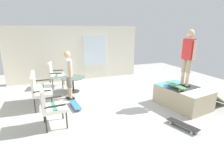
% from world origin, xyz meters
% --- Properties ---
extents(ground_plane, '(12.00, 12.00, 0.10)m').
position_xyz_m(ground_plane, '(0.00, 0.00, -0.05)').
color(ground_plane, '#A8A8A3').
extents(house_facade, '(0.23, 6.00, 2.45)m').
position_xyz_m(house_facade, '(3.80, 0.49, 1.23)').
color(house_facade, silver).
rests_on(house_facade, ground_plane).
extents(skate_ramp, '(1.78, 2.06, 0.60)m').
position_xyz_m(skate_ramp, '(-0.53, -2.02, 0.30)').
color(skate_ramp, tan).
rests_on(skate_ramp, ground_plane).
extents(patio_bench, '(1.25, 0.55, 1.02)m').
position_xyz_m(patio_bench, '(1.15, 2.17, 0.62)').
color(patio_bench, '#2D2823').
rests_on(patio_bench, ground_plane).
extents(patio_chair_near_house, '(0.71, 0.66, 1.02)m').
position_xyz_m(patio_chair_near_house, '(2.90, 1.59, 0.61)').
color(patio_chair_near_house, '#2D2823').
rests_on(patio_chair_near_house, ground_plane).
extents(patio_chair_by_wall, '(0.66, 0.60, 1.02)m').
position_xyz_m(patio_chair_by_wall, '(-0.37, 1.92, 0.61)').
color(patio_chair_by_wall, '#2D2823').
rests_on(patio_chair_by_wall, ground_plane).
extents(patio_table, '(0.90, 0.90, 0.57)m').
position_xyz_m(patio_table, '(2.03, 0.97, 0.40)').
color(patio_table, '#2D2823').
rests_on(patio_table, ground_plane).
extents(person_watching, '(0.47, 0.29, 1.63)m').
position_xyz_m(person_watching, '(1.34, 1.20, 0.95)').
color(person_watching, black).
rests_on(person_watching, ground_plane).
extents(person_skater, '(0.48, 0.28, 1.71)m').
position_xyz_m(person_skater, '(-0.45, -2.07, 1.60)').
color(person_skater, black).
rests_on(person_skater, skate_ramp).
extents(skateboard_by_bench, '(0.82, 0.28, 0.10)m').
position_xyz_m(skateboard_by_bench, '(0.55, 1.16, 0.08)').
color(skateboard_by_bench, '#3372B2').
rests_on(skateboard_by_bench, ground_plane).
extents(skateboard_spare, '(0.82, 0.43, 0.10)m').
position_xyz_m(skateboard_spare, '(-1.59, -1.08, 0.08)').
color(skateboard_spare, black).
rests_on(skateboard_spare, ground_plane).
extents(skateboard_on_ramp, '(0.81, 0.23, 0.10)m').
position_xyz_m(skateboard_on_ramp, '(-0.48, -1.72, 0.69)').
color(skateboard_on_ramp, '#3F8C4C').
rests_on(skateboard_on_ramp, skate_ramp).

